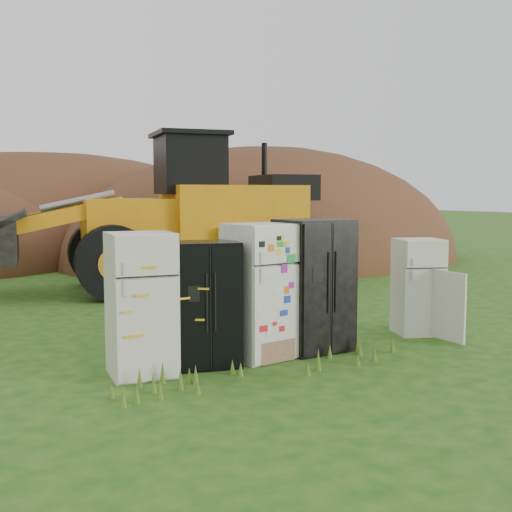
{
  "coord_description": "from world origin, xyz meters",
  "views": [
    {
      "loc": [
        -5.11,
        -7.79,
        2.34
      ],
      "look_at": [
        0.48,
        2.0,
        1.23
      ],
      "focal_mm": 45.0,
      "sensor_mm": 36.0,
      "label": 1
    }
  ],
  "objects_px": {
    "wheel_loader": "(151,211)",
    "fridge_black_side": "(205,304)",
    "fridge_sticker": "(260,291)",
    "fridge_leftmost": "(141,304)",
    "fridge_dark_mid": "(313,285)",
    "fridge_open_door": "(418,286)"
  },
  "relations": [
    {
      "from": "wheel_loader",
      "to": "fridge_black_side",
      "type": "bearing_deg",
      "value": -94.53
    },
    {
      "from": "fridge_sticker",
      "to": "wheel_loader",
      "type": "distance_m",
      "value": 6.92
    },
    {
      "from": "fridge_leftmost",
      "to": "fridge_sticker",
      "type": "height_order",
      "value": "fridge_sticker"
    },
    {
      "from": "fridge_leftmost",
      "to": "wheel_loader",
      "type": "relative_size",
      "value": 0.23
    },
    {
      "from": "fridge_leftmost",
      "to": "fridge_dark_mid",
      "type": "xyz_separation_m",
      "value": [
        2.66,
        -0.02,
        0.06
      ]
    },
    {
      "from": "fridge_black_side",
      "to": "fridge_dark_mid",
      "type": "xyz_separation_m",
      "value": [
        1.76,
        -0.01,
        0.13
      ]
    },
    {
      "from": "fridge_open_door",
      "to": "fridge_black_side",
      "type": "bearing_deg",
      "value": -158.89
    },
    {
      "from": "fridge_black_side",
      "to": "fridge_dark_mid",
      "type": "height_order",
      "value": "fridge_dark_mid"
    },
    {
      "from": "fridge_leftmost",
      "to": "fridge_open_door",
      "type": "bearing_deg",
      "value": 7.88
    },
    {
      "from": "fridge_dark_mid",
      "to": "fridge_open_door",
      "type": "height_order",
      "value": "fridge_dark_mid"
    },
    {
      "from": "fridge_sticker",
      "to": "fridge_open_door",
      "type": "distance_m",
      "value": 3.07
    },
    {
      "from": "fridge_leftmost",
      "to": "fridge_open_door",
      "type": "distance_m",
      "value": 4.81
    },
    {
      "from": "fridge_sticker",
      "to": "fridge_dark_mid",
      "type": "bearing_deg",
      "value": -8.64
    },
    {
      "from": "fridge_dark_mid",
      "to": "wheel_loader",
      "type": "xyz_separation_m",
      "value": [
        0.02,
        6.81,
        0.92
      ]
    },
    {
      "from": "fridge_sticker",
      "to": "fridge_open_door",
      "type": "bearing_deg",
      "value": -6.81
    },
    {
      "from": "wheel_loader",
      "to": "fridge_dark_mid",
      "type": "bearing_deg",
      "value": -80.0
    },
    {
      "from": "fridge_sticker",
      "to": "fridge_black_side",
      "type": "bearing_deg",
      "value": 172.53
    },
    {
      "from": "fridge_sticker",
      "to": "fridge_dark_mid",
      "type": "height_order",
      "value": "fridge_dark_mid"
    },
    {
      "from": "fridge_dark_mid",
      "to": "fridge_leftmost",
      "type": "bearing_deg",
      "value": 178.05
    },
    {
      "from": "fridge_black_side",
      "to": "fridge_sticker",
      "type": "xyz_separation_m",
      "value": [
        0.85,
        0.0,
        0.11
      ]
    },
    {
      "from": "fridge_black_side",
      "to": "fridge_sticker",
      "type": "distance_m",
      "value": 0.86
    },
    {
      "from": "fridge_black_side",
      "to": "fridge_open_door",
      "type": "distance_m",
      "value": 3.91
    }
  ]
}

